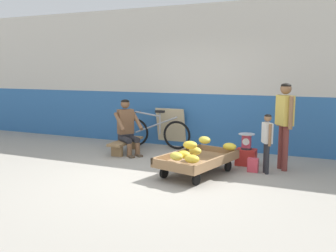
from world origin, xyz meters
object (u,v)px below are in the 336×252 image
sign_board (171,127)px  customer_child (267,137)px  plastic_crate (246,157)px  weighing_scale (246,141)px  vendor_seated (127,127)px  bicycle_near_left (156,132)px  customer_adult (285,117)px  banana_cart (197,161)px  low_bench (126,143)px  shopping_bag (253,165)px

sign_board → customer_child: customer_child is taller
plastic_crate → weighing_scale: bearing=-90.0°
vendor_seated → sign_board: 1.22m
bicycle_near_left → sign_board: (0.24, 0.31, 0.09)m
plastic_crate → bicycle_near_left: 2.35m
sign_board → customer_adult: size_ratio=0.58×
banana_cart → low_bench: 2.20m
low_bench → weighing_scale: (2.58, -0.02, 0.25)m
low_bench → sign_board: size_ratio=1.25×
sign_board → customer_adult: customer_adult is taller
plastic_crate → customer_adult: customer_adult is taller
vendor_seated → shopping_bag: 2.79m
customer_adult → shopping_bag: bearing=-141.4°
sign_board → customer_child: (2.41, -1.47, 0.19)m
banana_cart → sign_board: size_ratio=1.80×
bicycle_near_left → sign_board: size_ratio=1.87×
low_bench → vendor_seated: (0.07, -0.05, 0.37)m
vendor_seated → plastic_crate: size_ratio=3.17×
bicycle_near_left → customer_child: bearing=-23.7°
banana_cart → weighing_scale: bearing=57.4°
plastic_crate → shopping_bag: size_ratio=1.50×
sign_board → shopping_bag: (2.19, -1.47, -0.32)m
banana_cart → vendor_seated: 2.13m
banana_cart → weighing_scale: 1.17m
low_bench → plastic_crate: size_ratio=3.09×
low_bench → customer_child: (3.01, -0.44, 0.43)m
shopping_bag → weighing_scale: bearing=117.1°
plastic_crate → sign_board: (-1.98, 1.05, 0.29)m
bicycle_near_left → customer_adult: (2.88, -0.80, 0.60)m
plastic_crate → sign_board: sign_board is taller
weighing_scale → vendor_seated: bearing=-179.2°
vendor_seated → sign_board: (0.53, 1.08, -0.13)m
plastic_crate → customer_adult: (0.66, -0.06, 0.80)m
banana_cart → sign_board: (-1.36, 2.02, 0.20)m
vendor_seated → plastic_crate: vendor_seated is taller
customer_adult → shopping_bag: (-0.45, -0.36, -0.83)m
weighing_scale → shopping_bag: weighing_scale is taller
weighing_scale → bicycle_near_left: 2.34m
weighing_scale → sign_board: (-1.98, 1.05, -0.01)m
bicycle_near_left → shopping_bag: 2.70m
customer_child → vendor_seated: bearing=172.5°
vendor_seated → bicycle_near_left: size_ratio=0.69×
low_bench → vendor_seated: bearing=-37.0°
plastic_crate → weighing_scale: 0.30m
customer_adult → vendor_seated: bearing=179.6°
plastic_crate → bicycle_near_left: size_ratio=0.22×
customer_child → banana_cart: bearing=-152.4°
banana_cart → customer_child: customer_child is taller
low_bench → weighing_scale: size_ratio=3.70×
vendor_seated → weighing_scale: vendor_seated is taller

